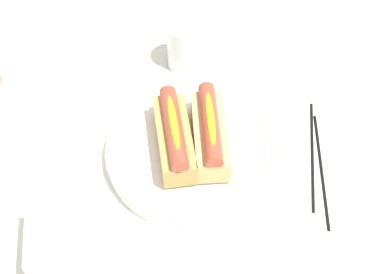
% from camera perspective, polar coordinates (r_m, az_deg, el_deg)
% --- Properties ---
extents(ground_plane, '(2.40, 2.40, 0.00)m').
position_cam_1_polar(ground_plane, '(0.83, 0.62, -1.21)').
color(ground_plane, silver).
extents(serving_bowl, '(0.27, 0.27, 0.03)m').
position_cam_1_polar(serving_bowl, '(0.80, -0.00, -1.52)').
color(serving_bowl, silver).
rests_on(serving_bowl, ground_plane).
extents(hotdog_front, '(0.16, 0.07, 0.06)m').
position_cam_1_polar(hotdog_front, '(0.77, 2.03, 0.57)').
color(hotdog_front, '#DBB270').
rests_on(hotdog_front, serving_bowl).
extents(hotdog_back, '(0.16, 0.08, 0.06)m').
position_cam_1_polar(hotdog_back, '(0.77, -2.04, 0.16)').
color(hotdog_back, tan).
rests_on(hotdog_back, serving_bowl).
extents(water_glass, '(0.07, 0.07, 0.09)m').
position_cam_1_polar(water_glass, '(0.93, -0.72, 10.12)').
color(water_glass, white).
rests_on(water_glass, ground_plane).
extents(paper_towel_roll, '(0.11, 0.11, 0.13)m').
position_cam_1_polar(paper_towel_roll, '(0.84, -20.37, 2.67)').
color(paper_towel_roll, white).
rests_on(paper_towel_roll, ground_plane).
extents(napkin_box, '(0.12, 0.07, 0.15)m').
position_cam_1_polar(napkin_box, '(0.67, -14.89, -12.19)').
color(napkin_box, white).
rests_on(napkin_box, ground_plane).
extents(chopstick_near, '(0.22, 0.02, 0.01)m').
position_cam_1_polar(chopstick_near, '(0.84, 13.41, -1.73)').
color(chopstick_near, black).
rests_on(chopstick_near, ground_plane).
extents(chopstick_far, '(0.22, 0.01, 0.01)m').
position_cam_1_polar(chopstick_far, '(0.82, 14.39, -3.43)').
color(chopstick_far, black).
rests_on(chopstick_far, ground_plane).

